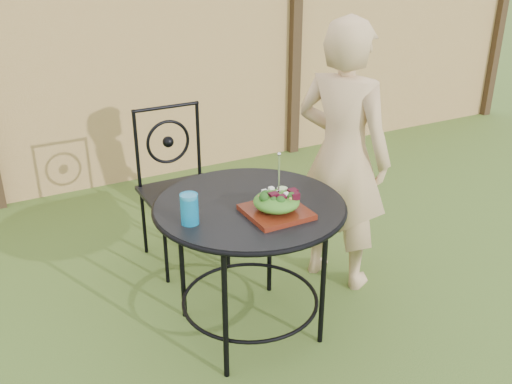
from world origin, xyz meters
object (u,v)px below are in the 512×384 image
salad_plate (276,212)px  diner (342,157)px  patio_chair (179,183)px  patio_table (250,229)px

salad_plate → diner: bearing=30.1°
salad_plate → patio_chair: bearing=94.4°
patio_table → salad_plate: bearing=-71.8°
patio_chair → salad_plate: patio_chair is taller
patio_chair → salad_plate: (0.08, -1.03, 0.23)m
salad_plate → patio_table: bearing=108.2°
patio_table → patio_chair: size_ratio=0.97×
patio_table → patio_chair: 0.88m
patio_chair → diner: diner is taller
diner → salad_plate: (-0.63, -0.37, -0.03)m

